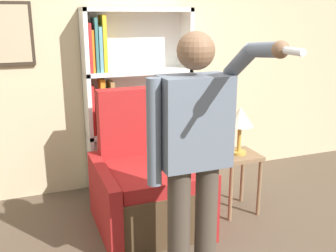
# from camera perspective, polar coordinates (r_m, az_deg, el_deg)

# --- Properties ---
(wall_back) EXTENTS (8.00, 0.11, 2.80)m
(wall_back) POSITION_cam_1_polar(r_m,az_deg,el_deg) (4.20, -4.80, 10.14)
(wall_back) COLOR beige
(wall_back) RESTS_ON ground_plane
(bookcase) EXTENTS (1.10, 0.28, 1.89)m
(bookcase) POSITION_cam_1_polar(r_m,az_deg,el_deg) (4.10, -5.93, 2.87)
(bookcase) COLOR white
(bookcase) RESTS_ON ground_plane
(armchair) EXTENTS (0.90, 0.93, 1.18)m
(armchair) POSITION_cam_1_polar(r_m,az_deg,el_deg) (3.53, -3.10, -8.52)
(armchair) COLOR #4C3823
(armchair) RESTS_ON ground_plane
(person_standing) EXTENTS (0.59, 0.78, 1.73)m
(person_standing) POSITION_cam_1_polar(r_m,az_deg,el_deg) (2.47, 3.84, -3.55)
(person_standing) COLOR #473D33
(person_standing) RESTS_ON ground_plane
(side_table) EXTENTS (0.36, 0.36, 0.58)m
(side_table) POSITION_cam_1_polar(r_m,az_deg,el_deg) (3.74, 10.08, -5.82)
(side_table) COLOR #846647
(side_table) RESTS_ON ground_plane
(table_lamp) EXTENTS (0.24, 0.24, 0.44)m
(table_lamp) POSITION_cam_1_polar(r_m,az_deg,el_deg) (3.60, 10.44, 1.01)
(table_lamp) COLOR gold
(table_lamp) RESTS_ON side_table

